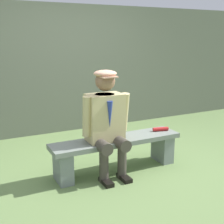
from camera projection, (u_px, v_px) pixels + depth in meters
name	position (u px, v px, depth m)	size (l,w,h in m)	color
ground_plane	(117.00, 170.00, 3.97)	(30.00, 30.00, 0.00)	#648048
bench	(117.00, 149.00, 3.90)	(1.71, 0.38, 0.43)	slate
seated_man	(106.00, 119.00, 3.69)	(0.60, 0.55, 1.30)	tan
rolled_magazine	(161.00, 129.00, 4.17)	(0.05, 0.05, 0.22)	#B21E1E
stadium_wall	(64.00, 69.00, 5.48)	(12.00, 0.24, 2.24)	#626959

